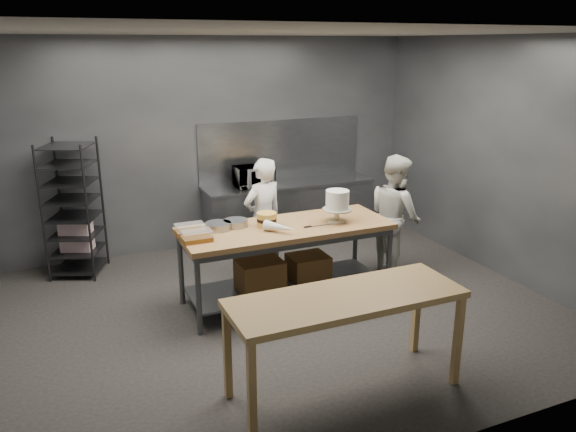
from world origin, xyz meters
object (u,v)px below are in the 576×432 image
Objects in this scene: work_table at (284,255)px; chef_behind at (263,219)px; layer_cake at (267,220)px; chef_right at (395,216)px; near_counter at (346,305)px; frosted_cake_stand at (337,202)px; speed_rack at (74,210)px; microwave at (254,176)px.

chef_behind reaches higher than work_table.
chef_right is at bearing 3.94° from layer_cake.
near_counter is 5.36× the size of frosted_cake_stand.
chef_right is (3.76, -1.66, -0.07)m from speed_rack.
frosted_cake_stand is at bearing -8.05° from work_table.
microwave is (2.48, 0.08, 0.19)m from speed_rack.
chef_behind is at bearing 86.32° from work_table.
speed_rack is 4.11m from chef_right.
chef_right reaches higher than chef_behind.
speed_rack is 2.43m from chef_behind.
work_table is 0.83m from chef_behind.
work_table is 6.44× the size of frosted_cake_stand.
work_table is 1.55× the size of chef_behind.
speed_rack is 7.85× the size of layer_cake.
chef_right is 7.08× the size of layer_cake.
near_counter is 3.69× the size of microwave.
microwave is at bearing 38.77° from chef_right.
work_table is 2.03m from microwave.
chef_right is at bearing -23.90° from speed_rack.
work_table is at bearing 171.95° from frosted_cake_stand.
layer_cake is (-0.53, -1.87, -0.05)m from microwave.
work_table is 2.85m from speed_rack.
near_counter is at bearing -98.53° from microwave.
speed_rack is 2.49m from microwave.
work_table is 1.37× the size of speed_rack.
microwave is (0.30, 1.14, 0.27)m from chef_behind.
layer_cake is at bearing -42.47° from speed_rack.
speed_rack is at bearing 137.53° from layer_cake.
work_table is 0.86m from frosted_cake_stand.
work_table is 4.43× the size of microwave.
chef_right is 1.10m from frosted_cake_stand.
microwave is (0.57, 3.78, 0.24)m from near_counter.
speed_rack reaches higher than layer_cake.
frosted_cake_stand is (0.28, -2.03, 0.11)m from microwave.
chef_behind is (0.05, 0.80, 0.20)m from work_table.
speed_rack is at bearing -42.00° from chef_behind.
near_counter is at bearing -115.80° from frosted_cake_stand.
chef_right is 1.82m from layer_cake.
speed_rack reaches higher than near_counter.
frosted_cake_stand is at bearing 108.70° from chef_right.
frosted_cake_stand is (0.63, -0.09, 0.59)m from work_table.
chef_right reaches higher than work_table.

